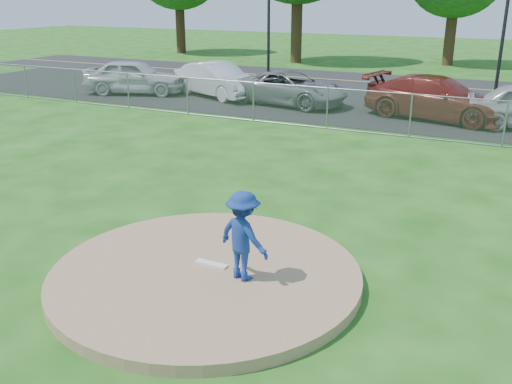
# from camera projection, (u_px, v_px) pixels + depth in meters

# --- Properties ---
(ground) EXTENTS (120.00, 120.00, 0.00)m
(ground) POSITION_uv_depth(u_px,v_px,m) (364.00, 148.00, 18.44)
(ground) COLOR #174D10
(ground) RESTS_ON ground
(pitchers_mound) EXTENTS (5.40, 5.40, 0.20)m
(pitchers_mound) POSITION_uv_depth(u_px,v_px,m) (206.00, 275.00, 9.93)
(pitchers_mound) COLOR #947251
(pitchers_mound) RESTS_ON ground
(pitching_rubber) EXTENTS (0.60, 0.15, 0.04)m
(pitching_rubber) POSITION_uv_depth(u_px,v_px,m) (211.00, 264.00, 10.06)
(pitching_rubber) COLOR white
(pitching_rubber) RESTS_ON pitchers_mound
(chain_link_fence) EXTENTS (40.00, 0.06, 1.50)m
(chain_link_fence) POSITION_uv_depth(u_px,v_px,m) (382.00, 113.00, 19.89)
(chain_link_fence) COLOR gray
(chain_link_fence) RESTS_ON ground
(parking_lot) EXTENTS (50.00, 8.00, 0.01)m
(parking_lot) POSITION_uv_depth(u_px,v_px,m) (407.00, 112.00, 23.95)
(parking_lot) COLOR black
(parking_lot) RESTS_ON ground
(street) EXTENTS (60.00, 7.00, 0.01)m
(street) POSITION_uv_depth(u_px,v_px,m) (437.00, 87.00, 30.30)
(street) COLOR black
(street) RESTS_ON ground
(traffic_signal_left) EXTENTS (1.28, 0.20, 5.60)m
(traffic_signal_left) POSITION_uv_depth(u_px,v_px,m) (273.00, 19.00, 31.12)
(traffic_signal_left) COLOR black
(traffic_signal_left) RESTS_ON ground
(pitcher) EXTENTS (1.12, 0.83, 1.54)m
(pitcher) POSITION_uv_depth(u_px,v_px,m) (243.00, 236.00, 9.37)
(pitcher) COLOR navy
(pitcher) RESTS_ON pitchers_mound
(traffic_cone) EXTENTS (0.34, 0.34, 0.67)m
(traffic_cone) POSITION_uv_depth(u_px,v_px,m) (261.00, 96.00, 25.67)
(traffic_cone) COLOR #DE5D0B
(traffic_cone) RESTS_ON parking_lot
(parked_car_silver) EXTENTS (5.27, 3.45, 1.67)m
(parked_car_silver) POSITION_uv_depth(u_px,v_px,m) (135.00, 77.00, 27.88)
(parked_car_silver) COLOR silver
(parked_car_silver) RESTS_ON parking_lot
(parked_car_white) EXTENTS (5.15, 3.45, 1.60)m
(parked_car_white) POSITION_uv_depth(u_px,v_px,m) (217.00, 80.00, 27.06)
(parked_car_white) COLOR silver
(parked_car_white) RESTS_ON parking_lot
(parked_car_gray) EXTENTS (5.51, 3.21, 1.44)m
(parked_car_gray) POSITION_uv_depth(u_px,v_px,m) (290.00, 88.00, 25.18)
(parked_car_gray) COLOR slate
(parked_car_gray) RESTS_ON parking_lot
(parked_car_darkred) EXTENTS (6.09, 3.51, 1.66)m
(parked_car_darkred) POSITION_uv_depth(u_px,v_px,m) (437.00, 98.00, 22.28)
(parked_car_darkred) COLOR maroon
(parked_car_darkred) RESTS_ON parking_lot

